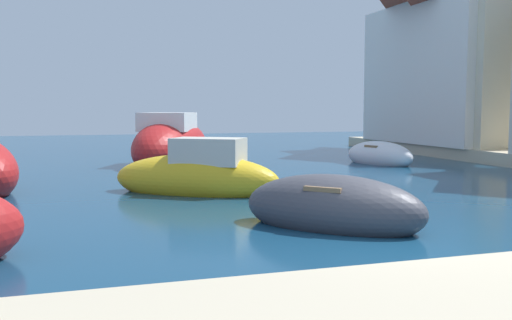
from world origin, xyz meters
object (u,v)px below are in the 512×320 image
object	(u,v)px
moored_boat_1	(197,176)
moored_boat_2	(333,208)
moored_boat_3	(379,156)
waterfront_building_annex	(484,63)
waterfront_building_far	(466,61)
moored_boat_0	(171,146)

from	to	relation	value
moored_boat_1	moored_boat_2	world-z (taller)	moored_boat_1
moored_boat_1	moored_boat_2	size ratio (longest dim) A/B	1.32
moored_boat_3	waterfront_building_annex	xyz separation A→B (m)	(6.72, 2.60, 3.86)
moored_boat_3	waterfront_building_far	distance (m)	8.76
moored_boat_0	waterfront_building_annex	distance (m)	14.73
moored_boat_0	waterfront_building_far	size ratio (longest dim) A/B	0.73
moored_boat_0	waterfront_building_far	bearing A→B (deg)	-60.33
waterfront_building_far	moored_boat_0	bearing A→B (deg)	-174.07
moored_boat_1	moored_boat_3	xyz separation A→B (m)	(8.09, 5.33, -0.12)
waterfront_building_annex	waterfront_building_far	distance (m)	1.30
moored_boat_0	moored_boat_1	distance (m)	7.75
moored_boat_2	moored_boat_3	distance (m)	11.98
moored_boat_2	waterfront_building_annex	bearing A→B (deg)	88.82
moored_boat_0	waterfront_building_far	xyz separation A→B (m)	(14.31, 1.49, 3.69)
waterfront_building_annex	waterfront_building_far	size ratio (longest dim) A/B	0.81
moored_boat_1	waterfront_building_far	world-z (taller)	waterfront_building_far
waterfront_building_annex	moored_boat_3	bearing A→B (deg)	-158.84
moored_boat_1	waterfront_building_annex	xyz separation A→B (m)	(14.81, 7.93, 3.73)
moored_boat_1	waterfront_building_annex	size ratio (longest dim) A/B	0.60
waterfront_building_annex	waterfront_building_far	xyz separation A→B (m)	(0.00, 1.28, 0.20)
moored_boat_1	moored_boat_2	distance (m)	4.92
waterfront_building_annex	waterfront_building_far	bearing A→B (deg)	90.00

